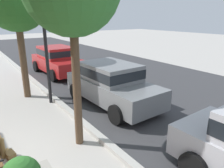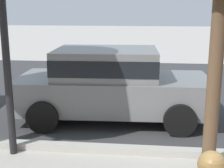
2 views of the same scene
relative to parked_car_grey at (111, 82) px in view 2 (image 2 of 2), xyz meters
The scene contains 3 objects.
street_surface 3.44m from the parked_car_grey, 61.58° to the left, with size 60.00×9.00×0.01m, color #38383A.
curb_stone 2.43m from the parked_car_grey, 46.38° to the right, with size 60.00×0.20×0.12m, color #B2AFA8.
parked_car_grey is the anchor object (origin of this frame).
Camera 2 is at (-0.83, -2.10, 2.43)m, focal length 51.20 mm.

